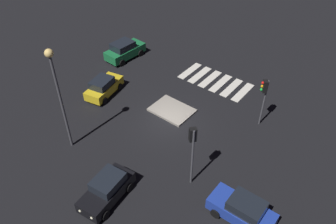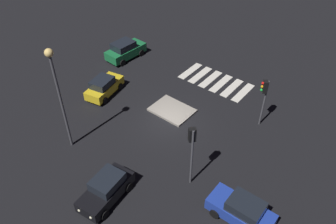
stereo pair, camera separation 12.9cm
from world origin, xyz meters
name	(u,v)px [view 2 (the right image)]	position (x,y,z in m)	size (l,w,h in m)	color
ground_plane	(168,122)	(0.00, 0.00, 0.00)	(80.00, 80.00, 0.00)	black
traffic_island	(172,110)	(0.55, -1.26, 0.09)	(3.43, 2.60, 0.18)	gray
car_green	(125,50)	(9.51, -5.14, 0.90)	(2.23, 4.33, 1.84)	#196B38
car_yellow	(104,86)	(6.68, 0.52, 0.81)	(2.33, 4.00, 1.66)	gold
car_black	(106,189)	(-1.47, 8.13, 0.84)	(2.17, 4.05, 1.71)	black
car_blue	(242,210)	(-8.89, 4.32, 0.85)	(4.02, 1.90, 1.74)	#1E389E
traffic_light_west	(192,143)	(-4.82, 3.81, 3.53)	(0.53, 0.54, 4.66)	#47474C
traffic_light_south	(264,92)	(-5.78, -4.16, 3.12)	(0.53, 0.54, 4.12)	#47474C
street_lamp	(57,85)	(4.04, 6.45, 5.46)	(0.56, 0.56, 8.06)	#47474C
crosswalk_near	(216,81)	(0.00, -7.20, 0.01)	(6.45, 3.20, 0.02)	silver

